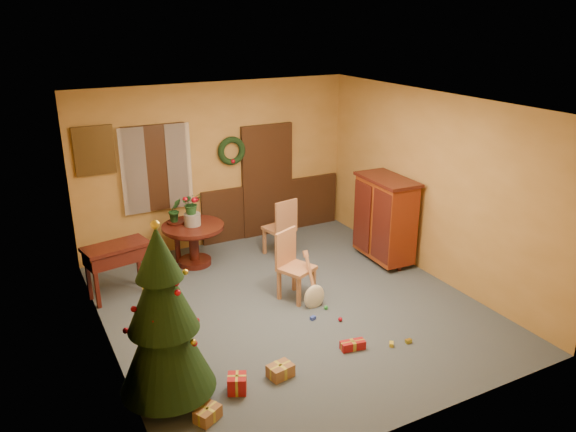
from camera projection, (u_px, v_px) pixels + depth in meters
room_envelope at (230, 183)px, 10.06m from camera, size 5.50×5.50×5.50m
dining_table at (193, 237)px, 9.28m from camera, size 1.02×1.02×0.70m
urn at (192, 219)px, 9.18m from camera, size 0.27×0.27×0.20m
centerpiece_plant at (191, 203)px, 9.08m from camera, size 0.32×0.28×0.36m
chair_near at (292, 262)px, 8.19m from camera, size 0.59×0.59×1.03m
chair_far at (282, 226)px, 9.59m from camera, size 0.53×0.53×1.04m
guitar at (315, 282)px, 7.95m from camera, size 0.46×0.58×0.76m
plant_stand at (177, 237)px, 9.37m from camera, size 0.29×0.29×0.74m
stand_plant at (175, 210)px, 9.21m from camera, size 0.23×0.20×0.40m
christmas_tree at (163, 321)px, 5.79m from camera, size 1.02×1.02×2.11m
writing_desk at (117, 258)px, 8.19m from camera, size 0.99×0.62×0.82m
sideboard at (385, 217)px, 9.34m from camera, size 0.65×1.16×1.46m
gift_a at (280, 371)px, 6.52m from camera, size 0.31×0.25×0.15m
gift_b at (237, 384)px, 6.24m from camera, size 0.27×0.27×0.21m
gift_c at (208, 414)px, 5.82m from camera, size 0.32×0.29×0.15m
gift_d at (353, 345)px, 7.05m from camera, size 0.33×0.18×0.11m
toy_a at (313, 318)px, 7.73m from camera, size 0.09×0.07×0.05m
toy_b at (326, 308)px, 8.00m from camera, size 0.06×0.06×0.06m
toy_c at (391, 344)px, 7.12m from camera, size 0.09×0.09×0.05m
toy_d at (340, 319)px, 7.69m from camera, size 0.06×0.06×0.06m
toy_e at (408, 341)px, 7.19m from camera, size 0.08×0.05×0.05m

